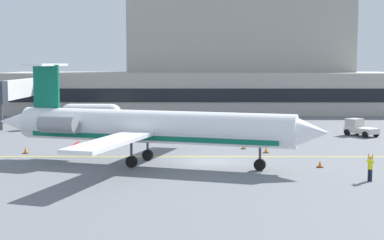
{
  "coord_description": "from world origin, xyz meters",
  "views": [
    {
      "loc": [
        -1.03,
        -47.18,
        8.26
      ],
      "look_at": [
        -1.33,
        4.77,
        3.0
      ],
      "focal_mm": 54.12,
      "sensor_mm": 36.0,
      "label": 1
    }
  ],
  "objects_px": {
    "regional_jet": "(147,127)",
    "pushback_tractor": "(359,128)",
    "fuel_tank": "(91,113)",
    "marshaller": "(370,167)",
    "baggage_tug": "(40,121)"
  },
  "relations": [
    {
      "from": "regional_jet",
      "to": "fuel_tank",
      "type": "xyz_separation_m",
      "value": [
        -9.77,
        28.91,
        -1.49
      ]
    },
    {
      "from": "pushback_tractor",
      "to": "baggage_tug",
      "type": "bearing_deg",
      "value": 170.51
    },
    {
      "from": "baggage_tug",
      "to": "fuel_tank",
      "type": "distance_m",
      "value": 7.14
    },
    {
      "from": "regional_jet",
      "to": "fuel_tank",
      "type": "distance_m",
      "value": 30.56
    },
    {
      "from": "baggage_tug",
      "to": "marshaller",
      "type": "height_order",
      "value": "baggage_tug"
    },
    {
      "from": "regional_jet",
      "to": "marshaller",
      "type": "bearing_deg",
      "value": -22.47
    },
    {
      "from": "fuel_tank",
      "to": "marshaller",
      "type": "xyz_separation_m",
      "value": [
        25.72,
        -35.51,
        -0.58
      ]
    },
    {
      "from": "regional_jet",
      "to": "baggage_tug",
      "type": "relative_size",
      "value": 6.69
    },
    {
      "from": "regional_jet",
      "to": "baggage_tug",
      "type": "xyz_separation_m",
      "value": [
        -15.25,
        24.38,
        -2.05
      ]
    },
    {
      "from": "regional_jet",
      "to": "marshaller",
      "type": "distance_m",
      "value": 17.39
    },
    {
      "from": "pushback_tractor",
      "to": "fuel_tank",
      "type": "height_order",
      "value": "fuel_tank"
    },
    {
      "from": "baggage_tug",
      "to": "marshaller",
      "type": "distance_m",
      "value": 43.97
    },
    {
      "from": "fuel_tank",
      "to": "regional_jet",
      "type": "bearing_deg",
      "value": -71.34
    },
    {
      "from": "regional_jet",
      "to": "pushback_tractor",
      "type": "xyz_separation_m",
      "value": [
        22.17,
        18.12,
        -2.16
      ]
    },
    {
      "from": "pushback_tractor",
      "to": "marshaller",
      "type": "relative_size",
      "value": 2.11
    }
  ]
}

